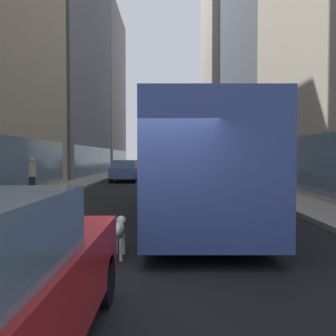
{
  "coord_description": "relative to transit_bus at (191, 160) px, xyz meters",
  "views": [
    {
      "loc": [
        0.42,
        -5.59,
        1.89
      ],
      "look_at": [
        0.48,
        9.13,
        1.4
      ],
      "focal_mm": 37.21,
      "sensor_mm": 36.0,
      "label": 1
    }
  ],
  "objects": [
    {
      "name": "transit_bus",
      "position": [
        0.0,
        0.0,
        0.0
      ],
      "size": [
        2.78,
        11.53,
        3.05
      ],
      "color": "#33478C",
      "rests_on": "ground"
    },
    {
      "name": "car_yellow_taxi",
      "position": [
        -2.4,
        30.8,
        -0.96
      ],
      "size": [
        1.79,
        3.92,
        1.62
      ],
      "color": "yellow",
      "rests_on": "ground"
    },
    {
      "name": "ground_plane",
      "position": [
        -1.2,
        29.28,
        -1.78
      ],
      "size": [
        120.0,
        120.0,
        0.0
      ],
      "primitive_type": "plane",
      "color": "black"
    },
    {
      "name": "sidewalk_right",
      "position": [
        4.5,
        29.28,
        -1.7
      ],
      "size": [
        2.4,
        110.0,
        0.15
      ],
      "primitive_type": "cube",
      "color": "#9E9991",
      "rests_on": "ground"
    },
    {
      "name": "building_right_far",
      "position": [
        10.7,
        47.2,
        16.68
      ],
      "size": [
        10.47,
        17.24,
        36.93
      ],
      "color": "#A0937F",
      "rests_on": "ground"
    },
    {
      "name": "building_left_far",
      "position": [
        -13.1,
        42.12,
        10.22
      ],
      "size": [
        9.88,
        15.49,
        24.01
      ],
      "color": "slate",
      "rests_on": "ground"
    },
    {
      "name": "dalmatian_dog",
      "position": [
        -1.71,
        -4.8,
        -1.26
      ],
      "size": [
        0.22,
        0.96,
        0.72
      ],
      "color": "white",
      "rests_on": "ground"
    },
    {
      "name": "car_silver_sedan",
      "position": [
        0.0,
        10.72,
        -0.95
      ],
      "size": [
        1.9,
        4.26,
        1.62
      ],
      "color": "#B7BABF",
      "rests_on": "ground"
    },
    {
      "name": "building_left_mid",
      "position": [
        -13.1,
        23.2,
        9.42
      ],
      "size": [
        10.43,
        18.25,
        22.42
      ],
      "color": "slate",
      "rests_on": "ground"
    },
    {
      "name": "sidewalk_left",
      "position": [
        -6.9,
        29.28,
        -1.7
      ],
      "size": [
        2.4,
        110.0,
        0.15
      ],
      "primitive_type": "cube",
      "color": "gray",
      "rests_on": "ground"
    },
    {
      "name": "pedestrian_in_coat",
      "position": [
        -6.78,
        3.99,
        -0.77
      ],
      "size": [
        0.34,
        0.34,
        1.69
      ],
      "color": "#1E1E2D",
      "rests_on": "sidewalk_left"
    },
    {
      "name": "car_blue_hatchback",
      "position": [
        -4.0,
        14.9,
        -0.95
      ],
      "size": [
        1.85,
        4.45,
        1.62
      ],
      "color": "#4C6BB7",
      "rests_on": "ground"
    }
  ]
}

